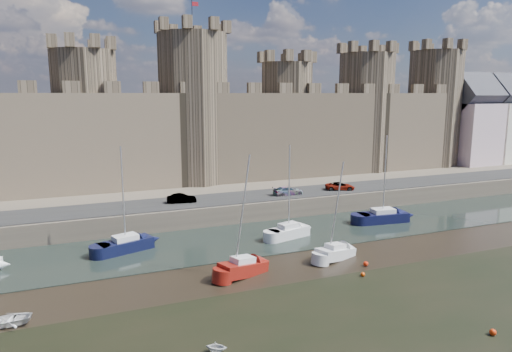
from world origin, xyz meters
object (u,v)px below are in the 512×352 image
object	(u,v)px
car_2	(288,191)
sailboat_2	(289,231)
car_3	(340,186)
sailboat_3	(383,216)
sailboat_4	(243,267)
car_1	(182,199)
sailboat_5	(335,252)
sailboat_1	(126,244)

from	to	relation	value
car_2	sailboat_2	size ratio (longest dim) A/B	0.40
car_3	sailboat_3	distance (m)	9.49
sailboat_4	car_1	bearing A→B (deg)	72.64
sailboat_3	car_2	bearing A→B (deg)	142.13
sailboat_3	sailboat_4	size ratio (longest dim) A/B	1.00
sailboat_3	sailboat_5	distance (m)	15.58
car_1	sailboat_3	world-z (taller)	sailboat_3
sailboat_1	sailboat_2	size ratio (longest dim) A/B	1.04
car_2	sailboat_1	size ratio (longest dim) A/B	0.39
car_2	sailboat_3	distance (m)	13.10
car_2	sailboat_1	distance (m)	24.37
sailboat_3	sailboat_5	xyz separation A→B (m)	(-12.67, -9.06, -0.13)
car_3	sailboat_1	distance (m)	32.48
car_1	sailboat_1	world-z (taller)	sailboat_1
car_1	car_3	distance (m)	23.28
sailboat_1	sailboat_2	world-z (taller)	sailboat_1
car_1	sailboat_5	bearing A→B (deg)	-140.12
car_3	sailboat_3	size ratio (longest dim) A/B	0.38
car_2	sailboat_2	distance (m)	11.64
car_2	sailboat_4	distance (m)	23.16
sailboat_3	sailboat_4	xyz separation A→B (m)	(-22.78, -9.59, -0.05)
sailboat_4	sailboat_3	bearing A→B (deg)	1.87
car_2	car_3	world-z (taller)	car_2
car_2	car_3	size ratio (longest dim) A/B	1.01
sailboat_2	sailboat_5	world-z (taller)	sailboat_2
sailboat_5	sailboat_3	bearing A→B (deg)	15.58
car_3	sailboat_3	xyz separation A→B (m)	(0.73, -9.19, -2.24)
sailboat_1	sailboat_4	bearing A→B (deg)	-67.38
car_2	car_3	xyz separation A→B (m)	(8.48, 0.15, -0.03)
car_2	sailboat_3	size ratio (longest dim) A/B	0.38
car_3	sailboat_2	world-z (taller)	sailboat_2
sailboat_5	sailboat_1	bearing A→B (deg)	132.87
sailboat_2	sailboat_5	distance (m)	7.92
car_1	sailboat_1	size ratio (longest dim) A/B	0.34
sailboat_2	sailboat_4	xyz separation A→B (m)	(-8.67, -8.31, -0.04)
sailboat_1	sailboat_2	xyz separation A→B (m)	(17.94, -2.15, -0.01)
car_1	car_2	size ratio (longest dim) A/B	0.88
car_2	sailboat_5	distance (m)	18.59
car_3	car_2	bearing A→B (deg)	109.93
sailboat_2	sailboat_3	world-z (taller)	sailboat_3
sailboat_3	sailboat_2	bearing A→B (deg)	-168.23
car_3	sailboat_5	size ratio (longest dim) A/B	0.43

